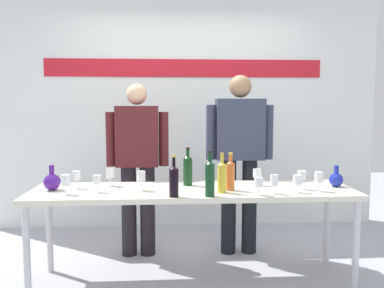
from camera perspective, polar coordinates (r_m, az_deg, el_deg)
name	(u,v)px	position (r m, az deg, el deg)	size (l,w,h in m)	color
ground_plane	(193,282)	(3.37, 0.16, -19.21)	(10.00, 10.00, 0.00)	#A8AAB2
back_wall	(185,98)	(4.64, -1.08, 6.66)	(4.50, 0.11, 3.00)	white
display_table	(193,196)	(3.14, 0.17, -7.51)	(2.52, 0.64, 0.76)	beige
decanter_blue_left	(52,181)	(3.25, -19.50, -5.10)	(0.13, 0.13, 0.20)	#48198A
decanter_blue_right	(336,179)	(3.41, 20.02, -4.78)	(0.11, 0.11, 0.17)	#1C299F
presenter_left	(138,160)	(3.72, -7.83, -2.22)	(0.58, 0.22, 1.61)	black
presenter_right	(240,151)	(3.76, 6.86, -1.07)	(0.64, 0.22, 1.69)	black
wine_bottle_0	(188,169)	(3.25, -0.61, -3.63)	(0.07, 0.07, 0.31)	#113717
wine_bottle_1	(230,174)	(3.07, 5.56, -4.30)	(0.07, 0.07, 0.29)	#CA612A
wine_bottle_2	(222,176)	(2.99, 4.33, -4.58)	(0.07, 0.07, 0.30)	gold
wine_bottle_3	(210,177)	(2.85, 2.59, -4.78)	(0.07, 0.07, 0.33)	#11371B
wine_bottle_4	(174,180)	(2.84, -2.63, -5.18)	(0.07, 0.07, 0.30)	black
wine_glass_left_0	(76,176)	(3.25, -16.30, -4.42)	(0.07, 0.07, 0.14)	white
wine_glass_left_1	(110,174)	(3.29, -11.68, -4.19)	(0.07, 0.07, 0.14)	white
wine_glass_left_2	(97,180)	(3.07, -13.52, -5.06)	(0.06, 0.06, 0.13)	white
wine_glass_left_3	(66,180)	(3.06, -17.69, -5.01)	(0.07, 0.07, 0.15)	white
wine_glass_left_4	(141,177)	(3.07, -7.33, -4.67)	(0.06, 0.06, 0.15)	white
wine_glass_right_0	(319,178)	(3.17, 17.79, -4.63)	(0.06, 0.06, 0.15)	white
wine_glass_right_1	(257,174)	(3.29, 9.38, -4.22)	(0.07, 0.07, 0.14)	white
wine_glass_right_2	(302,176)	(3.21, 15.50, -4.40)	(0.07, 0.07, 0.15)	white
wine_glass_right_3	(297,180)	(3.08, 14.91, -5.07)	(0.07, 0.07, 0.13)	white
wine_glass_right_4	(274,181)	(3.00, 11.72, -5.20)	(0.06, 0.06, 0.14)	white
wine_glass_right_5	(259,182)	(2.94, 9.57, -5.47)	(0.07, 0.07, 0.13)	white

